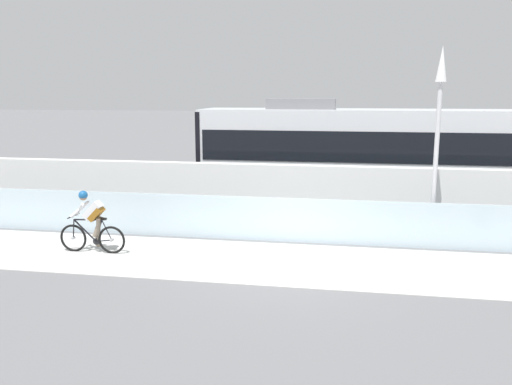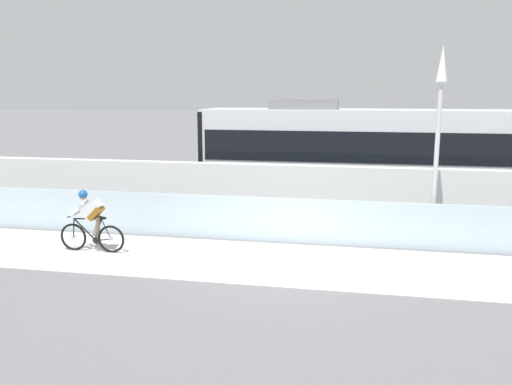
% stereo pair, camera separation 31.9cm
% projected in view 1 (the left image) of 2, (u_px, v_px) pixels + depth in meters
% --- Properties ---
extents(ground_plane, '(200.00, 200.00, 0.00)m').
position_uv_depth(ground_plane, '(287.00, 263.00, 12.64)').
color(ground_plane, slate).
extents(bike_path_deck, '(32.00, 3.20, 0.01)m').
position_uv_depth(bike_path_deck, '(287.00, 263.00, 12.64)').
color(bike_path_deck, beige).
rests_on(bike_path_deck, ground).
extents(glass_parapet, '(32.00, 0.05, 1.22)m').
position_uv_depth(glass_parapet, '(295.00, 220.00, 14.32)').
color(glass_parapet, silver).
rests_on(glass_parapet, ground).
extents(concrete_barrier_wall, '(32.00, 0.36, 1.88)m').
position_uv_depth(concrete_barrier_wall, '(301.00, 196.00, 16.00)').
color(concrete_barrier_wall, silver).
rests_on(concrete_barrier_wall, ground).
extents(tram_rail_near, '(32.00, 0.08, 0.01)m').
position_uv_depth(tram_rail_near, '(307.00, 208.00, 18.58)').
color(tram_rail_near, '#595654').
rests_on(tram_rail_near, ground).
extents(tram_rail_far, '(32.00, 0.08, 0.01)m').
position_uv_depth(tram_rail_far, '(310.00, 200.00, 19.97)').
color(tram_rail_far, '#595654').
rests_on(tram_rail_far, ground).
extents(tram, '(11.06, 2.54, 3.81)m').
position_uv_depth(tram, '(356.00, 154.00, 18.64)').
color(tram, silver).
rests_on(tram, ground).
extents(cyclist_on_bike, '(1.77, 0.58, 1.61)m').
position_uv_depth(cyclist_on_bike, '(92.00, 223.00, 13.33)').
color(cyclist_on_bike, black).
rests_on(cyclist_on_bike, ground).
extents(lamp_post_antenna, '(0.28, 0.28, 5.20)m').
position_uv_depth(lamp_post_antenna, '(438.00, 122.00, 13.50)').
color(lamp_post_antenna, gray).
rests_on(lamp_post_antenna, ground).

